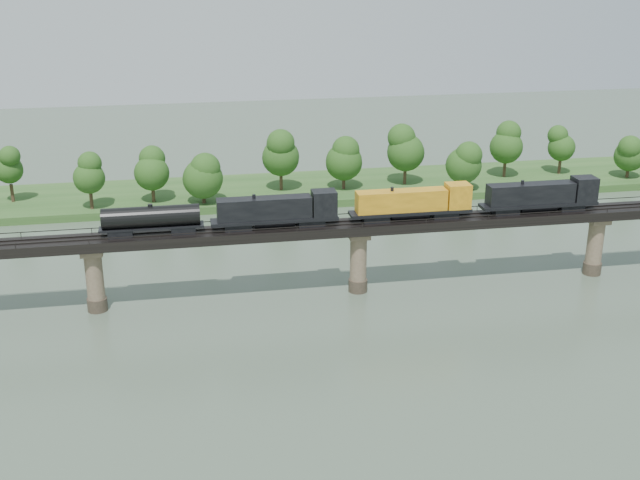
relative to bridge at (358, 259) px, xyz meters
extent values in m
plane|color=#3C4D3D|center=(0.00, -30.00, -5.46)|extent=(400.00, 400.00, 0.00)
cube|color=#2A4E1F|center=(0.00, 55.00, -4.66)|extent=(300.00, 24.00, 1.60)
cylinder|color=#473A2D|center=(-40.00, 0.00, -4.46)|extent=(3.00, 3.00, 2.00)
cylinder|color=#7B6851|center=(-40.00, 0.00, 0.04)|extent=(2.60, 2.60, 9.00)
cube|color=#7B6851|center=(-40.00, 0.00, 4.04)|extent=(3.20, 3.20, 1.00)
cylinder|color=#473A2D|center=(0.00, 0.00, -4.46)|extent=(3.00, 3.00, 2.00)
cylinder|color=#7B6851|center=(0.00, 0.00, 0.04)|extent=(2.60, 2.60, 9.00)
cube|color=#7B6851|center=(0.00, 0.00, 4.04)|extent=(3.20, 3.20, 1.00)
cylinder|color=#473A2D|center=(40.00, 0.00, -4.46)|extent=(3.00, 3.00, 2.00)
cylinder|color=#7B6851|center=(40.00, 0.00, 0.04)|extent=(2.60, 2.60, 9.00)
cube|color=#7B6851|center=(40.00, 0.00, 4.04)|extent=(3.20, 3.20, 1.00)
cube|color=black|center=(0.00, 0.00, 5.29)|extent=(220.00, 5.00, 1.50)
cube|color=black|center=(0.00, -0.75, 6.12)|extent=(220.00, 0.12, 0.16)
cube|color=black|center=(0.00, 0.75, 6.12)|extent=(220.00, 0.12, 0.16)
cube|color=black|center=(0.00, -2.40, 6.74)|extent=(220.00, 0.10, 0.10)
cube|color=black|center=(0.00, 2.40, 6.74)|extent=(220.00, 0.10, 0.10)
cube|color=black|center=(0.00, -2.40, 6.39)|extent=(0.08, 0.08, 0.70)
cube|color=black|center=(0.00, 2.40, 6.39)|extent=(0.08, 0.08, 0.70)
cylinder|color=#382619|center=(-60.94, 54.18, -2.00)|extent=(0.70, 0.70, 3.71)
sphere|color=#1C4313|center=(-60.94, 54.18, 2.95)|extent=(5.67, 5.67, 5.67)
sphere|color=#1C4313|center=(-60.94, 54.18, 6.04)|extent=(4.25, 4.25, 4.25)
cylinder|color=#382619|center=(-44.43, 46.31, -2.10)|extent=(0.70, 0.70, 3.51)
sphere|color=#1C4313|center=(-44.43, 46.31, 2.57)|extent=(6.31, 6.31, 6.31)
sphere|color=#1C4313|center=(-44.43, 46.31, 5.50)|extent=(4.73, 4.73, 4.73)
cylinder|color=#382619|center=(-32.24, 48.84, -2.19)|extent=(0.70, 0.70, 3.34)
sphere|color=#1C4313|center=(-32.24, 48.84, 2.27)|extent=(7.18, 7.18, 7.18)
sphere|color=#1C4313|center=(-32.24, 48.84, 5.06)|extent=(5.39, 5.39, 5.39)
cylinder|color=#382619|center=(-22.01, 46.15, -2.45)|extent=(0.70, 0.70, 2.83)
sphere|color=#1C4313|center=(-22.01, 46.15, 1.32)|extent=(8.26, 8.26, 8.26)
sphere|color=#1C4313|center=(-22.01, 46.15, 3.68)|extent=(6.19, 6.19, 6.19)
cylinder|color=#382619|center=(-5.04, 52.68, -1.88)|extent=(0.70, 0.70, 3.96)
sphere|color=#1C4313|center=(-5.04, 52.68, 3.41)|extent=(8.07, 8.07, 8.07)
sphere|color=#1C4313|center=(-5.04, 52.68, 6.71)|extent=(6.05, 6.05, 6.05)
cylinder|color=#382619|center=(8.52, 51.14, -2.23)|extent=(0.70, 0.70, 3.27)
sphere|color=#1C4313|center=(8.52, 51.14, 2.13)|extent=(8.03, 8.03, 8.03)
sphere|color=#1C4313|center=(8.52, 51.14, 4.85)|extent=(6.02, 6.02, 6.02)
cylinder|color=#382619|center=(22.65, 52.31, -1.90)|extent=(0.70, 0.70, 3.92)
sphere|color=#1C4313|center=(22.65, 52.31, 3.33)|extent=(8.29, 8.29, 8.29)
sphere|color=#1C4313|center=(22.65, 52.31, 6.60)|extent=(6.21, 6.21, 6.21)
cylinder|color=#382619|center=(33.59, 45.35, -2.35)|extent=(0.70, 0.70, 3.02)
sphere|color=#1C4313|center=(33.59, 45.35, 1.69)|extent=(7.74, 7.74, 7.74)
sphere|color=#1C4313|center=(33.59, 45.35, 4.21)|extent=(5.80, 5.80, 5.80)
cylinder|color=#382619|center=(46.81, 54.03, -1.96)|extent=(0.70, 0.70, 3.80)
sphere|color=#1C4313|center=(46.81, 54.03, 3.10)|extent=(7.47, 7.47, 7.47)
sphere|color=#1C4313|center=(46.81, 54.03, 6.27)|extent=(5.60, 5.60, 5.60)
cylinder|color=#382619|center=(60.48, 54.26, -2.17)|extent=(0.70, 0.70, 3.38)
sphere|color=#1C4313|center=(60.48, 54.26, 2.34)|extent=(6.23, 6.23, 6.23)
sphere|color=#1C4313|center=(60.48, 54.26, 5.16)|extent=(4.67, 4.67, 4.67)
cylinder|color=#382619|center=(74.35, 48.39, -2.47)|extent=(0.70, 0.70, 2.77)
sphere|color=#1C4313|center=(74.35, 48.39, 1.22)|extent=(7.04, 7.04, 7.04)
sphere|color=#1C4313|center=(74.35, 48.39, 3.54)|extent=(5.28, 5.28, 5.28)
cube|color=black|center=(34.84, 0.00, 6.59)|extent=(4.03, 2.42, 1.11)
cube|color=black|center=(23.75, 0.00, 6.59)|extent=(4.03, 2.42, 1.11)
cube|color=black|center=(29.30, 0.00, 7.30)|extent=(19.15, 3.02, 0.50)
cube|color=black|center=(27.78, 0.00, 9.16)|extent=(14.11, 2.72, 3.23)
cube|color=black|center=(36.86, 0.00, 9.47)|extent=(3.63, 3.02, 3.83)
cylinder|color=black|center=(29.30, 0.00, 6.75)|extent=(6.05, 1.41, 1.41)
cube|color=black|center=(13.68, 0.00, 6.59)|extent=(4.03, 2.42, 1.11)
cube|color=black|center=(2.59, 0.00, 6.59)|extent=(4.03, 2.42, 1.11)
cube|color=black|center=(8.13, 0.00, 7.30)|extent=(19.15, 3.02, 0.50)
cube|color=gold|center=(6.62, 0.00, 9.16)|extent=(14.11, 2.72, 3.23)
cube|color=gold|center=(15.69, 0.00, 9.47)|extent=(3.63, 3.02, 3.83)
cylinder|color=black|center=(8.13, 0.00, 6.75)|extent=(6.05, 1.41, 1.41)
cube|color=black|center=(-7.49, 0.00, 6.59)|extent=(4.03, 2.42, 1.11)
cube|color=black|center=(-18.58, 0.00, 6.59)|extent=(4.03, 2.42, 1.11)
cube|color=black|center=(-13.03, 0.00, 7.30)|extent=(19.15, 3.02, 0.50)
cube|color=black|center=(-14.54, 0.00, 9.16)|extent=(14.11, 2.72, 3.23)
cube|color=black|center=(-5.47, 0.00, 9.47)|extent=(3.63, 3.02, 3.83)
cylinder|color=black|center=(-13.03, 0.00, 6.75)|extent=(6.05, 1.41, 1.41)
cube|color=black|center=(-26.64, 0.00, 6.59)|extent=(3.53, 2.22, 1.11)
cube|color=black|center=(-35.71, 0.00, 6.59)|extent=(3.53, 2.22, 1.11)
cube|color=black|center=(-31.17, 0.00, 7.25)|extent=(15.12, 2.42, 0.30)
cylinder|color=black|center=(-31.17, 0.00, 8.86)|extent=(14.11, 3.02, 3.02)
cylinder|color=black|center=(-31.17, 0.00, 10.48)|extent=(0.71, 0.71, 0.50)
camera|label=1|loc=(-26.83, -113.49, 45.77)|focal=45.00mm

